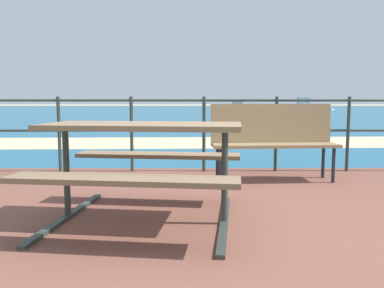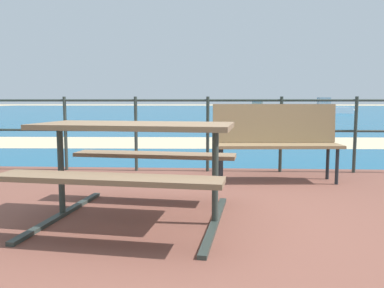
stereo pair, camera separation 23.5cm
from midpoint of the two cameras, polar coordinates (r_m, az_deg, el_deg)
ground_plane at (r=3.04m, az=1.14°, el=-13.20°), size 240.00×240.00×0.00m
patio_paving at (r=3.03m, az=1.14°, el=-12.66°), size 6.40×5.20×0.06m
sea_water at (r=42.87m, az=-0.24°, el=5.00°), size 90.00×90.00×0.01m
beach_strip at (r=9.50m, az=0.12°, el=0.24°), size 54.05×4.24×0.01m
picnic_table at (r=3.07m, az=-9.39°, el=-0.70°), size 1.68×1.58×0.78m
park_bench at (r=4.76m, az=10.48°, el=1.25°), size 1.51×0.50×0.92m
railing_fence at (r=5.23m, az=0.49°, el=2.75°), size 5.94×0.04×1.02m
boat_near at (r=55.88m, az=6.20°, el=5.63°), size 5.10×1.43×1.04m
boat_mid at (r=33.81m, az=16.47°, el=5.02°), size 4.69×1.47×1.32m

